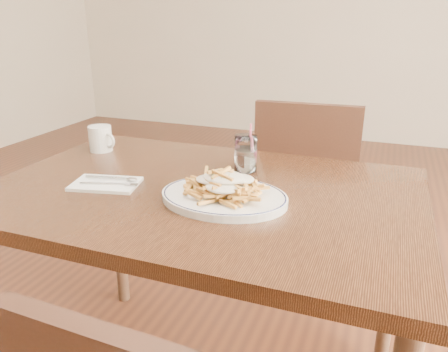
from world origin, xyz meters
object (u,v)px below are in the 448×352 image
at_px(loaded_fries, 224,181).
at_px(water_glass, 246,155).
at_px(table, 202,213).
at_px(coffee_mug, 101,139).
at_px(fries_plate, 224,197).
at_px(chair_far, 306,188).

distance_m(loaded_fries, water_glass, 0.25).
bearing_deg(table, loaded_fries, -35.55).
height_order(loaded_fries, coffee_mug, coffee_mug).
distance_m(water_glass, coffee_mug, 0.55).
bearing_deg(fries_plate, coffee_mug, 154.79).
distance_m(table, loaded_fries, 0.17).
relative_size(table, coffee_mug, 10.63).
bearing_deg(coffee_mug, fries_plate, -25.21).
distance_m(loaded_fries, coffee_mug, 0.63).
bearing_deg(fries_plate, chair_far, 83.68).
bearing_deg(table, coffee_mug, 156.99).
bearing_deg(loaded_fries, water_glass, 95.04).
xyz_separation_m(chair_far, fries_plate, (-0.09, -0.78, 0.26)).
bearing_deg(loaded_fries, table, 144.45).
xyz_separation_m(fries_plate, water_glass, (-0.02, 0.25, 0.04)).
bearing_deg(loaded_fries, fries_plate, 180.00).
distance_m(chair_far, loaded_fries, 0.84).
distance_m(table, fries_plate, 0.14).
xyz_separation_m(table, coffee_mug, (-0.48, 0.20, 0.12)).
xyz_separation_m(table, chair_far, (0.18, 0.71, -0.17)).
xyz_separation_m(water_glass, coffee_mug, (-0.55, 0.02, -0.00)).
relative_size(loaded_fries, water_glass, 1.53).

